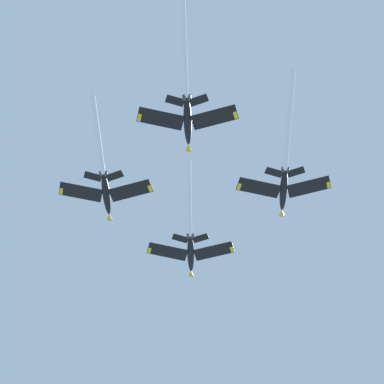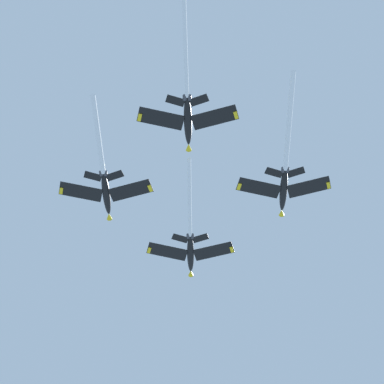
{
  "view_description": "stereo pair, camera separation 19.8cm",
  "coord_description": "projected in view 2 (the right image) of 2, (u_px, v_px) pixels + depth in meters",
  "views": [
    {
      "loc": [
        43.51,
        41.06,
        1.94
      ],
      "look_at": [
        7.12,
        -24.0,
        162.5
      ],
      "focal_mm": 78.36,
      "sensor_mm": 36.0,
      "label": 1
    },
    {
      "loc": [
        43.68,
        40.96,
        1.94
      ],
      "look_at": [
        7.12,
        -24.0,
        162.5
      ],
      "focal_mm": 78.36,
      "sensor_mm": 36.0,
      "label": 2
    }
  ],
  "objects": [
    {
      "name": "jet_slot",
      "position": [
        187.0,
        104.0,
        160.96
      ],
      "size": [
        23.51,
        31.32,
        12.9
      ],
      "color": "black"
    },
    {
      "name": "jet_right_wing",
      "position": [
        285.0,
        167.0,
        172.12
      ],
      "size": [
        23.72,
        31.91,
        13.1
      ],
      "color": "black"
    },
    {
      "name": "jet_lead",
      "position": [
        190.0,
        241.0,
        187.98
      ],
      "size": [
        22.62,
        30.47,
        12.23
      ],
      "color": "black"
    },
    {
      "name": "jet_left_wing",
      "position": [
        104.0,
        176.0,
        173.57
      ],
      "size": [
        21.73,
        27.91,
        11.31
      ],
      "color": "black"
    }
  ]
}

